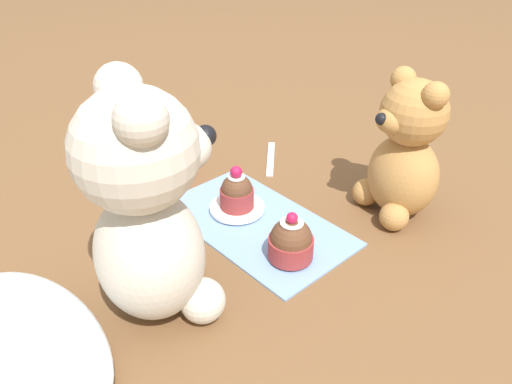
{
  "coord_description": "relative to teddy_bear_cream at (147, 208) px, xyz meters",
  "views": [
    {
      "loc": [
        -0.43,
        0.4,
        0.43
      ],
      "look_at": [
        0.0,
        0.0,
        0.06
      ],
      "focal_mm": 35.0,
      "sensor_mm": 36.0,
      "label": 1
    }
  ],
  "objects": [
    {
      "name": "tulle_cloth",
      "position": [
        0.02,
        0.15,
        -0.12
      ],
      "size": [
        0.27,
        0.15,
        0.04
      ],
      "primitive_type": "ellipsoid",
      "color": "white",
      "rests_on": "ground_plane"
    },
    {
      "name": "teaspoon",
      "position": [
        0.17,
        -0.34,
        -0.13
      ],
      "size": [
        0.1,
        0.1,
        0.01
      ],
      "primitive_type": "cube",
      "rotation": [
        0.0,
        0.0,
        5.49
      ],
      "color": "silver",
      "rests_on": "ground_plane"
    },
    {
      "name": "juice_glass",
      "position": [
        0.24,
        -0.17,
        -0.09
      ],
      "size": [
        0.06,
        0.06,
        0.09
      ],
      "primitive_type": "cylinder",
      "color": "#DB3356",
      "rests_on": "ground_plane"
    },
    {
      "name": "teddy_bear_cream",
      "position": [
        0.0,
        0.0,
        0.0
      ],
      "size": [
        0.16,
        0.16,
        0.28
      ],
      "rotation": [
        0.0,
        0.0,
        -0.28
      ],
      "color": "beige",
      "rests_on": "ground_plane"
    },
    {
      "name": "saucer_plate",
      "position": [
        0.08,
        -0.19,
        -0.13
      ],
      "size": [
        0.08,
        0.08,
        0.01
      ],
      "primitive_type": "cylinder",
      "color": "white",
      "rests_on": "knitted_placemat"
    },
    {
      "name": "cupcake_near_tan_bear",
      "position": [
        0.08,
        -0.19,
        -0.1
      ],
      "size": [
        0.05,
        0.05,
        0.07
      ],
      "color": "#993333",
      "rests_on": "saucer_plate"
    },
    {
      "name": "cupcake_near_cream_bear",
      "position": [
        -0.05,
        -0.17,
        -0.11
      ],
      "size": [
        0.06,
        0.06,
        0.07
      ],
      "color": "#993333",
      "rests_on": "knitted_placemat"
    },
    {
      "name": "knitted_placemat",
      "position": [
        0.04,
        -0.19,
        -0.13
      ],
      "size": [
        0.28,
        0.16,
        0.01
      ],
      "primitive_type": "cube",
      "color": "#7A9ED1",
      "rests_on": "ground_plane"
    },
    {
      "name": "ground_plane",
      "position": [
        0.04,
        -0.19,
        -0.14
      ],
      "size": [
        4.0,
        4.0,
        0.0
      ],
      "primitive_type": "plane",
      "color": "brown"
    },
    {
      "name": "teddy_bear_tan",
      "position": [
        -0.08,
        -0.37,
        -0.04
      ],
      "size": [
        0.13,
        0.13,
        0.21
      ],
      "rotation": [
        0.0,
        0.0,
        2.81
      ],
      "color": "#B78447",
      "rests_on": "ground_plane"
    }
  ]
}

